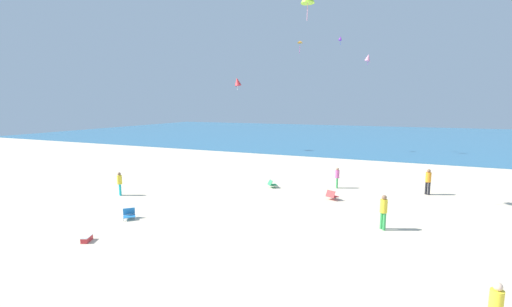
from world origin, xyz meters
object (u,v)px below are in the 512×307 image
person_3 (384,210)px  person_4 (428,180)px  cooler_box (87,238)px  kite_pink (368,58)px  beach_chair_near_camera (332,195)px  kite_orange (300,42)px  beach_chair_mid_beach (272,184)px  person_0 (120,182)px  kite_purple (340,38)px  person_2 (337,176)px  beach_chair_far_left (129,214)px  kite_red (237,82)px

person_3 → person_4: (2.29, 7.68, 0.02)m
cooler_box → kite_pink: (7.97, 31.63, 10.93)m
beach_chair_near_camera → kite_orange: (-7.93, 19.60, 12.77)m
cooler_box → person_4: 19.69m
beach_chair_mid_beach → person_4: person_4 is taller
person_0 → person_3: (15.69, 0.33, 0.08)m
beach_chair_mid_beach → kite_pink: size_ratio=0.65×
beach_chair_near_camera → kite_pink: size_ratio=0.63×
cooler_box → person_0: size_ratio=0.43×
beach_chair_near_camera → kite_purple: 25.36m
kite_orange → kite_purple: bearing=22.0°
beach_chair_near_camera → person_4: person_4 is taller
beach_chair_near_camera → beach_chair_mid_beach: beach_chair_near_camera is taller
person_2 → person_3: person_3 is taller
person_0 → kite_pink: (12.26, 25.52, 10.18)m
person_4 → kite_purple: 23.47m
cooler_box → kite_pink: kite_pink is taller
beach_chair_far_left → person_4: person_4 is taller
kite_red → kite_pink: 15.45m
person_0 → person_4: person_4 is taller
kite_purple → cooler_box: bearing=-98.5°
beach_chair_mid_beach → beach_chair_far_left: (-4.31, -8.99, -0.00)m
cooler_box → kite_red: (-6.87, 28.08, 8.42)m
beach_chair_near_camera → kite_pink: bearing=26.0°
person_2 → person_3: 7.87m
person_0 → person_4: 19.69m
person_4 → kite_pink: kite_pink is taller
person_2 → kite_pink: bearing=79.0°
cooler_box → person_3: bearing=29.5°
person_4 → kite_red: bearing=-91.5°
kite_purple → kite_pink: kite_purple is taller
kite_orange → person_3: bearing=-65.0°
beach_chair_far_left → cooler_box: size_ratio=1.26×
beach_chair_mid_beach → cooler_box: 12.50m
person_3 → kite_red: size_ratio=0.99×
beach_chair_near_camera → kite_red: (-15.15, 17.60, 8.27)m
person_2 → person_3: (3.36, -7.12, 0.12)m
person_3 → kite_pink: size_ratio=1.30×
person_2 → kite_red: size_ratio=0.87×
beach_chair_near_camera → person_4: size_ratio=0.47×
beach_chair_mid_beach → person_3: size_ratio=0.50×
person_0 → kite_purple: (9.04, 25.75, 12.60)m
cooler_box → person_4: person_4 is taller
beach_chair_near_camera → beach_chair_mid_beach: (-4.42, 1.41, -0.02)m
beach_chair_near_camera → person_0: person_0 is taller
beach_chair_near_camera → beach_chair_far_left: bearing=156.1°
person_4 → kite_purple: kite_purple is taller
beach_chair_mid_beach → person_2: size_ratio=0.57×
person_2 → person_3: size_ratio=0.87×
person_2 → kite_red: 22.20m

